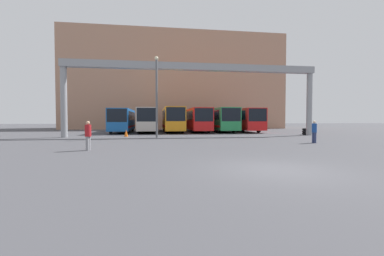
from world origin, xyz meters
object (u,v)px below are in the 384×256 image
object	(u,v)px
bus_slot_2	(172,118)
tire_stack	(307,131)
bus_slot_4	(219,119)
pedestrian_mid_right	(314,131)
pedestrian_far_center	(88,135)
bus_slot_1	(148,119)
bus_slot_5	(243,119)
traffic_cone	(126,133)
lamp_post	(157,93)
bus_slot_0	(123,119)
bus_slot_3	(196,119)

from	to	relation	value
bus_slot_2	tire_stack	bearing A→B (deg)	-30.76
bus_slot_4	pedestrian_mid_right	xyz separation A→B (m)	(2.44, -18.37, -0.98)
bus_slot_4	pedestrian_far_center	bearing A→B (deg)	-121.67
bus_slot_1	bus_slot_5	bearing A→B (deg)	-1.96
pedestrian_far_center	traffic_cone	xyz separation A→B (m)	(0.81, 11.58, -0.51)
bus_slot_2	lamp_post	distance (m)	11.65
pedestrian_far_center	bus_slot_2	bearing A→B (deg)	1.35
bus_slot_0	bus_slot_4	bearing A→B (deg)	2.48
bus_slot_5	tire_stack	distance (m)	9.54
pedestrian_mid_right	traffic_cone	xyz separation A→B (m)	(-14.40, 9.26, -0.50)
bus_slot_1	lamp_post	bearing A→B (deg)	-84.39
bus_slot_1	tire_stack	world-z (taller)	bus_slot_1
bus_slot_5	pedestrian_far_center	size ratio (longest dim) A/B	6.49
lamp_post	bus_slot_2	bearing A→B (deg)	78.67
bus_slot_1	pedestrian_far_center	xyz separation A→B (m)	(-2.77, -20.65, -0.95)
bus_slot_5	pedestrian_mid_right	bearing A→B (deg)	-92.84
bus_slot_3	bus_slot_5	bearing A→B (deg)	-2.74
bus_slot_0	bus_slot_1	size ratio (longest dim) A/B	0.91
bus_slot_0	bus_slot_5	distance (m)	16.66
bus_slot_4	traffic_cone	bearing A→B (deg)	-142.68
pedestrian_mid_right	bus_slot_4	bearing A→B (deg)	-10.24
bus_slot_1	bus_slot_4	world-z (taller)	bus_slot_4
bus_slot_2	pedestrian_far_center	xyz separation A→B (m)	(-6.10, -20.78, -1.01)
bus_slot_3	lamp_post	distance (m)	12.50
bus_slot_5	bus_slot_3	bearing A→B (deg)	177.26
lamp_post	bus_slot_5	bearing A→B (deg)	40.93
pedestrian_far_center	pedestrian_mid_right	distance (m)	15.39
bus_slot_4	lamp_post	distance (m)	14.44
bus_slot_3	pedestrian_far_center	world-z (taller)	bus_slot_3
bus_slot_0	bus_slot_5	size ratio (longest dim) A/B	0.99
traffic_cone	bus_slot_3	bearing A→B (deg)	45.98
bus_slot_0	lamp_post	bearing A→B (deg)	-67.27
bus_slot_0	pedestrian_mid_right	bearing A→B (deg)	-48.45
bus_slot_0	pedestrian_far_center	xyz separation A→B (m)	(0.56, -20.12, -0.88)
bus_slot_3	traffic_cone	world-z (taller)	bus_slot_3
bus_slot_0	bus_slot_4	size ratio (longest dim) A/B	0.90
bus_slot_2	pedestrian_mid_right	world-z (taller)	bus_slot_2
pedestrian_far_center	traffic_cone	bearing A→B (deg)	13.72
bus_slot_4	bus_slot_5	xyz separation A→B (m)	(3.33, -0.51, -0.03)
bus_slot_3	pedestrian_far_center	xyz separation A→B (m)	(-9.44, -20.51, -0.96)
pedestrian_far_center	bus_slot_5	bearing A→B (deg)	-20.85
bus_slot_1	pedestrian_far_center	size ratio (longest dim) A/B	7.05
pedestrian_mid_right	lamp_post	size ratio (longest dim) A/B	0.21
pedestrian_far_center	tire_stack	bearing A→B (deg)	-42.25
pedestrian_mid_right	bus_slot_2	bearing A→B (deg)	8.46
pedestrian_mid_right	tire_stack	distance (m)	11.21
tire_stack	pedestrian_far_center	bearing A→B (deg)	-149.97
bus_slot_1	bus_slot_3	bearing A→B (deg)	-1.18
bus_slot_4	pedestrian_far_center	size ratio (longest dim) A/B	7.11
bus_slot_4	traffic_cone	xyz separation A→B (m)	(-11.96, -9.12, -1.49)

